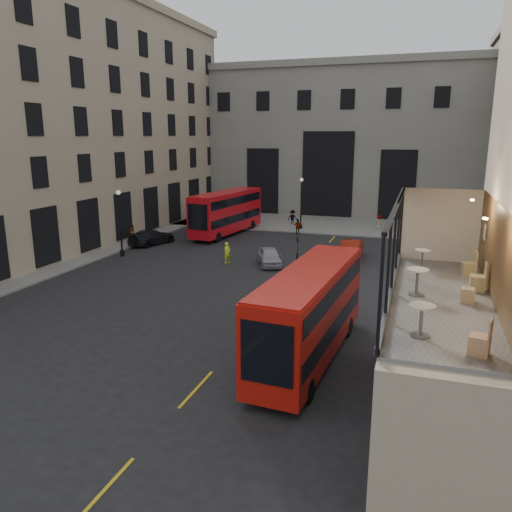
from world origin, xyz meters
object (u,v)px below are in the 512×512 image
(street_lamp_b, at_px, (301,207))
(cafe_chair_a, at_px, (480,344))
(cafe_chair_d, at_px, (469,268))
(cafe_chair_c, at_px, (478,282))
(street_lamp_a, at_px, (121,227))
(car_c, at_px, (152,237))
(car_b, at_px, (350,250))
(bicycle, at_px, (292,296))
(cyclist, at_px, (227,253))
(cafe_chair_b, at_px, (469,294))
(traffic_light_far, at_px, (196,210))
(pedestrian_a, at_px, (243,219))
(pedestrian_c, at_px, (298,227))
(bus_near, at_px, (310,310))
(cafe_table_mid, at_px, (417,278))
(cafe_table_far, at_px, (422,256))
(pedestrian_b, at_px, (293,218))
(pedestrian_e, at_px, (132,234))
(pedestrian_d, at_px, (379,223))
(bus_far, at_px, (227,211))
(cafe_table_near, at_px, (421,316))
(car_a, at_px, (270,256))
(traffic_light_near, at_px, (297,259))

(street_lamp_b, bearing_deg, cafe_chair_a, -70.87)
(cafe_chair_d, bearing_deg, cafe_chair_c, -85.92)
(street_lamp_a, height_order, car_c, street_lamp_a)
(car_b, relative_size, cafe_chair_a, 4.86)
(bicycle, height_order, cyclist, cyclist)
(bicycle, relative_size, cafe_chair_b, 2.07)
(street_lamp_b, height_order, cafe_chair_b, cafe_chair_b)
(traffic_light_far, relative_size, pedestrian_a, 2.17)
(pedestrian_a, relative_size, pedestrian_c, 1.15)
(bus_near, bearing_deg, cyclist, 123.39)
(cafe_table_mid, xyz_separation_m, cafe_chair_a, (1.46, -4.18, -0.30))
(bicycle, height_order, cafe_table_far, cafe_table_far)
(street_lamp_b, bearing_deg, street_lamp_a, -124.51)
(pedestrian_b, bearing_deg, pedestrian_a, -177.31)
(car_c, relative_size, pedestrian_c, 3.06)
(car_b, distance_m, pedestrian_e, 19.67)
(street_lamp_a, bearing_deg, pedestrian_e, 112.93)
(cyclist, bearing_deg, cafe_chair_c, -113.80)
(traffic_light_far, bearing_deg, cafe_table_mid, -53.41)
(street_lamp_a, height_order, pedestrian_d, street_lamp_a)
(cyclist, bearing_deg, cafe_chair_b, -116.60)
(cyclist, distance_m, cafe_chair_a, 27.65)
(car_b, bearing_deg, pedestrian_d, 87.70)
(pedestrian_d, bearing_deg, bus_far, 75.63)
(pedestrian_e, xyz_separation_m, cafe_table_near, (24.92, -26.15, 4.30))
(cafe_table_near, bearing_deg, car_c, 131.22)
(bus_near, distance_m, cafe_chair_c, 7.24)
(pedestrian_b, bearing_deg, cafe_chair_a, -97.07)
(cafe_table_mid, bearing_deg, street_lamp_a, 141.72)
(traffic_light_far, bearing_deg, pedestrian_a, 62.10)
(street_lamp_b, distance_m, cafe_chair_b, 36.75)
(cyclist, xyz_separation_m, cafe_chair_a, (15.29, -22.68, 4.05))
(car_b, distance_m, bicycle, 12.09)
(pedestrian_a, distance_m, cafe_chair_a, 42.42)
(car_c, distance_m, pedestrian_a, 11.67)
(street_lamp_a, bearing_deg, cafe_chair_b, -36.83)
(car_a, distance_m, cafe_chair_c, 22.23)
(bus_far, height_order, car_a, bus_far)
(bus_far, relative_size, car_b, 2.49)
(traffic_light_near, relative_size, bus_near, 0.37)
(cafe_chair_c, distance_m, cafe_chair_d, 1.80)
(cafe_table_near, relative_size, cafe_chair_a, 0.93)
(pedestrian_e, bearing_deg, pedestrian_b, 159.65)
(street_lamp_b, xyz_separation_m, pedestrian_a, (-6.16, -0.64, -1.52))
(traffic_light_near, distance_m, cafe_table_near, 17.12)
(bus_far, bearing_deg, cafe_table_mid, -58.22)
(cafe_chair_a, bearing_deg, street_lamp_a, 137.57)
(pedestrian_c, height_order, cafe_chair_c, cafe_chair_c)
(street_lamp_a, bearing_deg, pedestrian_b, 62.04)
(traffic_light_near, bearing_deg, street_lamp_b, 102.80)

